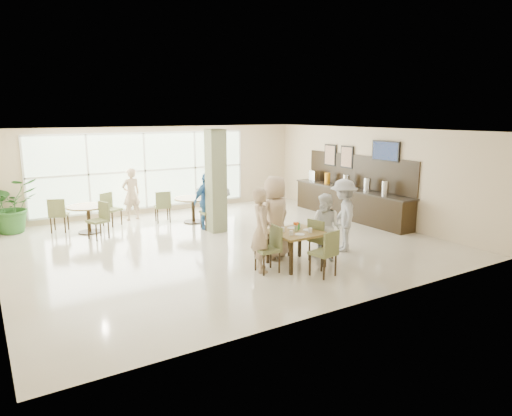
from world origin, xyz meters
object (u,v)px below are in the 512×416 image
teen_far (275,217)px  adult_standing (131,194)px  buffet_counter (350,200)px  round_table_right (193,203)px  teen_right (326,227)px  teen_standing (343,215)px  teen_left (261,230)px  main_table (296,235)px  round_table_left (88,212)px  adult_a (206,201)px  potted_plant (11,206)px  adult_b (216,193)px

teen_far → adult_standing: bearing=-90.7°
buffet_counter → teen_far: buffet_counter is taller
round_table_right → teen_far: (0.16, -4.11, 0.35)m
teen_right → teen_standing: (0.81, 0.34, 0.11)m
adult_standing → teen_left: bearing=90.1°
main_table → round_table_left: same height
round_table_left → adult_a: size_ratio=0.70×
potted_plant → adult_standing: bearing=-4.1°
buffet_counter → teen_standing: (-2.58, -2.50, 0.31)m
main_table → adult_a: bearing=93.8°
round_table_right → adult_a: bearing=-91.0°
potted_plant → adult_a: bearing=-27.7°
teen_standing → teen_right: bearing=-36.9°
teen_left → teen_right: size_ratio=1.16×
round_table_right → adult_b: 0.81m
teen_left → adult_a: teen_left is taller
teen_right → adult_a: size_ratio=0.93×
teen_far → main_table: bearing=78.6°
teen_standing → teen_left: bearing=-55.5°
teen_right → teen_standing: 0.89m
teen_left → adult_a: size_ratio=1.08×
teen_standing → adult_standing: bearing=-120.4°
potted_plant → teen_far: bearing=-49.1°
adult_a → round_table_right: bearing=67.5°
round_table_left → buffet_counter: buffet_counter is taller
potted_plant → adult_standing: adult_standing is taller
teen_standing → adult_b: size_ratio=1.06×
teen_standing → main_table: bearing=-49.6°
main_table → adult_a: 3.87m
teen_right → adult_b: size_ratio=0.92×
teen_far → round_table_right: bearing=-105.2°
round_table_right → adult_standing: adult_standing is taller
teen_left → buffet_counter: bearing=-40.4°
round_table_left → adult_standing: bearing=31.3°
teen_far → adult_b: (0.62, 4.12, -0.12)m
round_table_right → teen_standing: (1.83, -4.52, 0.28)m
buffet_counter → teen_standing: size_ratio=2.74×
main_table → round_table_left: (-3.17, 5.20, -0.09)m
buffet_counter → adult_a: bearing=166.4°
adult_b → teen_left: bearing=-29.7°
adult_b → round_table_right: bearing=-103.1°
teen_right → potted_plant: bearing=-161.8°
main_table → round_table_right: size_ratio=0.92×
teen_far → teen_standing: (1.66, -0.41, -0.07)m
main_table → adult_standing: 6.32m
main_table → teen_far: 0.75m
adult_b → main_table: bearing=-20.2°
potted_plant → teen_far: size_ratio=0.80×
round_table_left → teen_right: teen_right is taller
buffet_counter → adult_b: 4.16m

